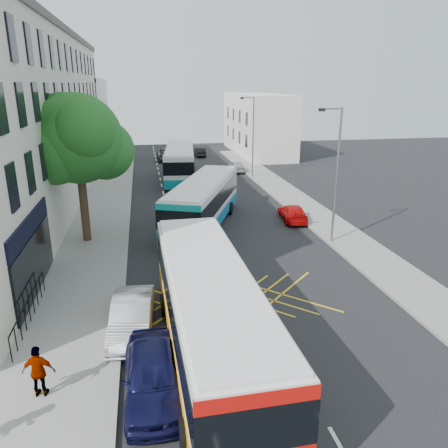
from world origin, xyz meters
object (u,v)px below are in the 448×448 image
lamp_far (252,133)px  bus_far (180,162)px  parked_car_silver (132,316)px  red_hatchback (293,213)px  street_tree (77,140)px  motorbike (283,413)px  distant_car_dark (200,152)px  bus_mid (203,202)px  parked_car_blue (153,374)px  distant_car_grey (167,155)px  pedestrian_far (39,371)px  distant_car_silver (237,166)px  bus_near (210,313)px  lamp_near (335,169)px

lamp_far → bus_far: size_ratio=0.66×
parked_car_silver → red_hatchback: (11.10, 13.00, -0.14)m
street_tree → parked_car_silver: street_tree is taller
lamp_far → parked_car_silver: bearing=-112.8°
motorbike → distant_car_dark: bearing=66.5°
bus_mid → parked_car_blue: (-3.93, -16.71, -0.92)m
street_tree → distant_car_grey: 30.54m
motorbike → pedestrian_far: size_ratio=1.29×
distant_car_silver → parked_car_blue: bearing=76.8°
bus_far → parked_car_blue: 32.47m
bus_near → distant_car_grey: (1.07, 42.47, -1.05)m
lamp_near → bus_far: size_ratio=0.66×
street_tree → red_hatchback: bearing=8.1°
lamp_near → red_hatchback: lamp_near is taller
bus_far → motorbike: bearing=-84.7°
red_hatchback → bus_far: bearing=-59.3°
street_tree → bus_mid: bearing=13.8°
parked_car_blue → distant_car_dark: parked_car_blue is taller
parked_car_silver → bus_near: bearing=-33.8°
red_hatchback → lamp_near: bearing=105.2°
red_hatchback → pedestrian_far: size_ratio=2.30×
bus_near → distant_car_dark: bus_near is taller
lamp_near → red_hatchback: size_ratio=2.02×
motorbike → distant_car_dark: motorbike is taller
bus_mid → bus_near: bearing=-75.2°
distant_car_silver → motorbike: bearing=82.7°
bus_near → red_hatchback: bearing=60.0°
bus_far → pedestrian_far: 32.59m
bus_mid → distant_car_silver: size_ratio=3.21×
lamp_near → bus_far: 21.84m
street_tree → distant_car_dark: size_ratio=2.49×
bus_near → parked_car_blue: bearing=-142.6°
parked_car_blue → pedestrian_far: bearing=171.9°
parked_car_blue → pedestrian_far: size_ratio=2.63×
motorbike → parked_car_silver: size_ratio=0.51×
lamp_near → motorbike: 16.78m
bus_far → red_hatchback: bus_far is taller
bus_far → distant_car_silver: (6.54, 3.02, -1.15)m
bus_near → parked_car_blue: (-2.06, -1.65, -1.03)m
parked_car_blue → distant_car_dark: size_ratio=1.28×
bus_mid → motorbike: bus_mid is taller
lamp_near → bus_near: lamp_near is taller
parked_car_silver → pedestrian_far: bearing=-124.1°
lamp_near → pedestrian_far: (-14.53, -11.44, -3.61)m
lamp_far → distant_car_grey: 15.10m
bus_far → distant_car_grey: size_ratio=2.27×
street_tree → distant_car_silver: bearing=55.8°
street_tree → distant_car_dark: street_tree is taller
bus_near → distant_car_silver: size_ratio=3.38×
motorbike → distant_car_dark: size_ratio=0.62×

